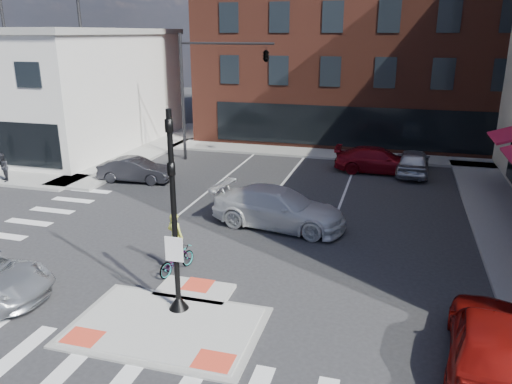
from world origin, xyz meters
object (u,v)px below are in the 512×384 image
(bg_car_red, at_px, (378,160))
(cyclist, at_px, (176,252))
(red_sedan, at_px, (491,341))
(white_pickup, at_px, (279,208))
(pedestrian_a, at_px, (2,168))
(bg_car_silver, at_px, (413,162))
(bg_car_dark, at_px, (136,170))

(bg_car_red, xyz_separation_m, cyclist, (-6.09, -15.37, -0.00))
(red_sedan, relative_size, cyclist, 2.22)
(white_pickup, height_order, pedestrian_a, pedestrian_a)
(cyclist, bearing_deg, white_pickup, -98.48)
(red_sedan, height_order, pedestrian_a, pedestrian_a)
(white_pickup, distance_m, cyclist, 5.74)
(bg_car_silver, xyz_separation_m, bg_car_red, (-2.01, -0.12, -0.03))
(red_sedan, xyz_separation_m, pedestrian_a, (-23.36, 10.00, 0.11))
(white_pickup, xyz_separation_m, pedestrian_a, (-16.12, 1.99, 0.09))
(red_sedan, distance_m, bg_car_dark, 20.73)
(red_sedan, relative_size, bg_car_dark, 1.19)
(cyclist, bearing_deg, pedestrian_a, -11.27)
(bg_car_red, xyz_separation_m, pedestrian_a, (-19.79, -8.17, 0.19))
(white_pickup, xyz_separation_m, bg_car_dark, (-9.33, 4.45, -0.17))
(bg_car_silver, bearing_deg, pedestrian_a, 23.37)
(red_sedan, height_order, bg_car_silver, red_sedan)
(bg_car_dark, distance_m, bg_car_silver, 16.11)
(white_pickup, distance_m, bg_car_silver, 11.75)
(bg_car_red, bearing_deg, white_pickup, 158.27)
(bg_car_dark, height_order, bg_car_red, bg_car_red)
(red_sedan, distance_m, cyclist, 10.06)
(red_sedan, distance_m, bg_car_silver, 18.36)
(bg_car_silver, relative_size, cyclist, 2.06)
(bg_car_dark, xyz_separation_m, bg_car_silver, (15.01, 5.84, 0.10))
(red_sedan, distance_m, white_pickup, 10.79)
(red_sedan, bearing_deg, pedestrian_a, -16.96)
(bg_car_dark, height_order, bg_car_silver, bg_car_silver)
(pedestrian_a, bearing_deg, white_pickup, 31.89)
(bg_car_dark, relative_size, pedestrian_a, 2.60)
(bg_car_silver, bearing_deg, bg_car_dark, 23.79)
(bg_car_dark, height_order, pedestrian_a, pedestrian_a)
(bg_car_dark, xyz_separation_m, pedestrian_a, (-6.79, -2.45, 0.26))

